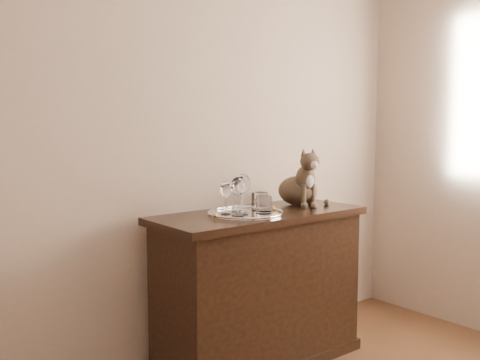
{
  "coord_description": "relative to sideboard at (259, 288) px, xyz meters",
  "views": [
    {
      "loc": [
        -1.26,
        -0.24,
        1.33
      ],
      "look_at": [
        0.47,
        1.95,
        1.03
      ],
      "focal_mm": 40.0,
      "sensor_mm": 36.0,
      "label": 1
    }
  ],
  "objects": [
    {
      "name": "wall_back",
      "position": [
        -0.6,
        0.31,
        0.93
      ],
      "size": [
        4.0,
        0.1,
        2.7
      ],
      "primitive_type": "cube",
      "color": "tan",
      "rests_on": "ground"
    },
    {
      "name": "sideboard",
      "position": [
        0.0,
        0.0,
        0.0
      ],
      "size": [
        1.2,
        0.5,
        0.85
      ],
      "primitive_type": null,
      "color": "black",
      "rests_on": "ground"
    },
    {
      "name": "tray",
      "position": [
        -0.12,
        -0.03,
        0.43
      ],
      "size": [
        0.4,
        0.4,
        0.01
      ],
      "primitive_type": "cylinder",
      "color": "silver",
      "rests_on": "sideboard"
    },
    {
      "name": "wine_glass_a",
      "position": [
        -0.22,
        0.01,
        0.52
      ],
      "size": [
        0.06,
        0.06,
        0.17
      ],
      "primitive_type": null,
      "color": "white",
      "rests_on": "tray"
    },
    {
      "name": "wine_glass_b",
      "position": [
        -0.12,
        0.05,
        0.52
      ],
      "size": [
        0.07,
        0.07,
        0.18
      ],
      "primitive_type": null,
      "color": "white",
      "rests_on": "tray"
    },
    {
      "name": "wine_glass_c",
      "position": [
        -0.2,
        -0.07,
        0.53
      ],
      "size": [
        0.08,
        0.08,
        0.2
      ],
      "primitive_type": null,
      "color": "silver",
      "rests_on": "tray"
    },
    {
      "name": "wine_glass_d",
      "position": [
        -0.15,
        -0.04,
        0.54
      ],
      "size": [
        0.08,
        0.08,
        0.21
      ],
      "primitive_type": null,
      "color": "silver",
      "rests_on": "tray"
    },
    {
      "name": "tumbler_a",
      "position": [
        -0.05,
        -0.09,
        0.48
      ],
      "size": [
        0.08,
        0.08,
        0.09
      ],
      "primitive_type": "cylinder",
      "color": "silver",
      "rests_on": "tray"
    },
    {
      "name": "tumbler_c",
      "position": [
        -0.0,
        -0.01,
        0.48
      ],
      "size": [
        0.09,
        0.09,
        0.1
      ],
      "primitive_type": "cylinder",
      "color": "white",
      "rests_on": "tray"
    },
    {
      "name": "cat",
      "position": [
        0.34,
        0.05,
        0.59
      ],
      "size": [
        0.4,
        0.39,
        0.34
      ],
      "primitive_type": null,
      "rotation": [
        0.0,
        0.0,
        -0.24
      ],
      "color": "brown",
      "rests_on": "sideboard"
    }
  ]
}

